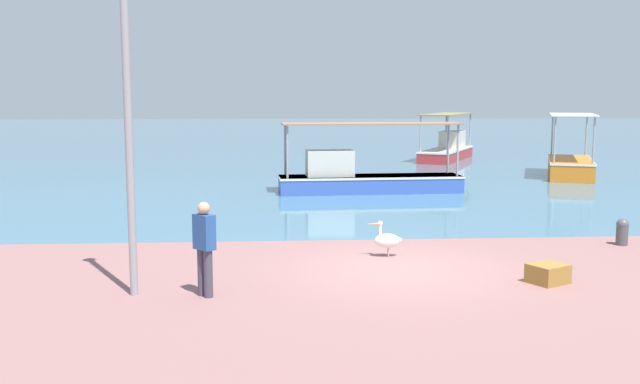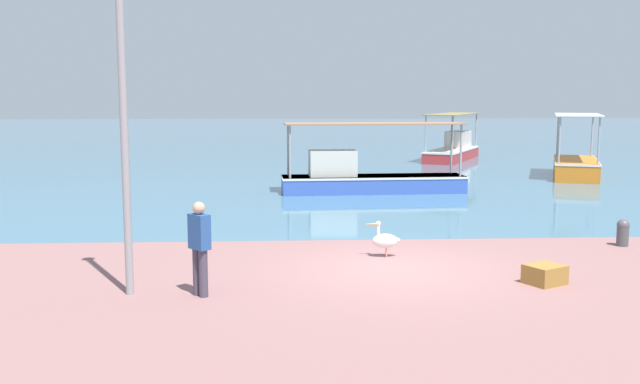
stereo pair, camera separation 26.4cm
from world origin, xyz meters
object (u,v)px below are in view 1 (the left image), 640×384
at_px(pelican, 387,240).
at_px(fishing_boat_far_right, 570,164).
at_px(mooring_bollard, 622,231).
at_px(cargo_crate, 548,274).
at_px(fishing_boat_center, 447,148).
at_px(fisherman_standing, 205,246).
at_px(lamp_post, 127,83).
at_px(fishing_boat_near_right, 363,176).

bearing_deg(pelican, fishing_boat_far_right, 54.91).
height_order(fishing_boat_far_right, mooring_bollard, fishing_boat_far_right).
bearing_deg(cargo_crate, fishing_boat_center, 80.25).
height_order(pelican, fisherman_standing, fisherman_standing).
relative_size(fishing_boat_far_right, pelican, 6.49).
relative_size(mooring_bollard, fisherman_standing, 0.38).
distance_m(lamp_post, mooring_bollard, 11.82).
bearing_deg(mooring_bollard, cargo_crate, -133.47).
bearing_deg(mooring_bollard, fishing_boat_near_right, 117.41).
xyz_separation_m(fishing_boat_far_right, pelican, (-10.46, -14.89, -0.18)).
bearing_deg(cargo_crate, mooring_bollard, 46.53).
height_order(fishing_boat_near_right, fisherman_standing, fishing_boat_near_right).
bearing_deg(fishing_boat_center, pelican, -106.91).
bearing_deg(fishing_boat_near_right, pelican, -94.34).
relative_size(fishing_boat_center, fishing_boat_far_right, 1.18).
bearing_deg(fisherman_standing, fishing_boat_center, 67.65).
bearing_deg(fishing_boat_near_right, fisherman_standing, -108.65).
relative_size(fishing_boat_center, cargo_crate, 9.26).
xyz_separation_m(fishing_boat_center, mooring_bollard, (-1.38, -22.66, -0.26)).
relative_size(lamp_post, mooring_bollard, 10.50).
relative_size(fishing_boat_near_right, lamp_post, 1.00).
xyz_separation_m(pelican, cargo_crate, (2.69, -2.40, -0.19)).
bearing_deg(fisherman_standing, mooring_bollard, 21.47).
relative_size(fishing_boat_center, mooring_bollard, 9.59).
bearing_deg(lamp_post, fishing_boat_far_right, 48.75).
height_order(fishing_boat_center, pelican, fishing_boat_center).
relative_size(fishing_boat_near_right, mooring_bollard, 10.51).
relative_size(fishing_boat_near_right, fishing_boat_far_right, 1.30).
distance_m(fishing_boat_far_right, cargo_crate, 18.95).
bearing_deg(cargo_crate, pelican, 138.30).
xyz_separation_m(fishing_boat_near_right, mooring_bollard, (4.98, -9.59, -0.26)).
relative_size(fisherman_standing, cargo_crate, 2.54).
xyz_separation_m(mooring_bollard, cargo_crate, (-3.07, -3.24, -0.16)).
bearing_deg(cargo_crate, fishing_boat_far_right, 65.82).
bearing_deg(pelican, mooring_bollard, 8.30).
height_order(fishing_boat_center, fisherman_standing, fishing_boat_center).
bearing_deg(fishing_boat_far_right, mooring_bollard, -108.46).
relative_size(fishing_boat_near_right, pelican, 8.42).
relative_size(fishing_boat_center, lamp_post, 0.91).
xyz_separation_m(fishing_boat_near_right, pelican, (-0.79, -10.44, -0.23)).
bearing_deg(mooring_bollard, fishing_boat_far_right, 71.54).
bearing_deg(mooring_bollard, pelican, -171.70).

